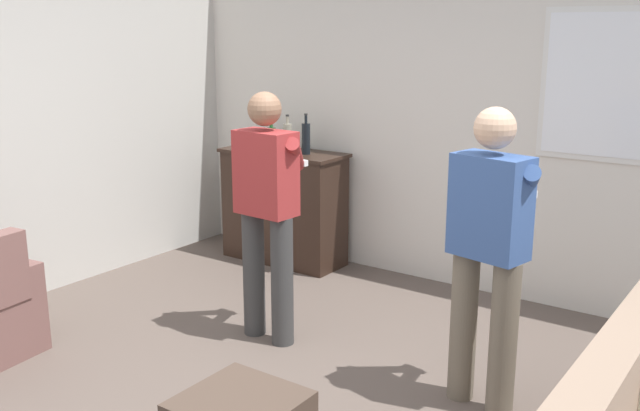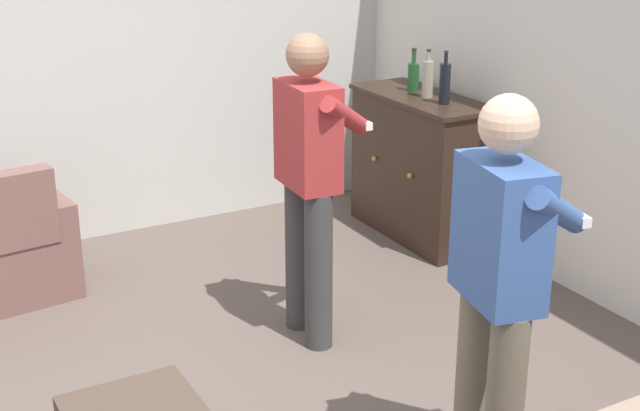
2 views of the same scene
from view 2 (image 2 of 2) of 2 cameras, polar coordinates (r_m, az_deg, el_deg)
name	(u,v)px [view 2 (image 2 of 2)]	position (r m, az deg, el deg)	size (l,w,h in m)	color
wall_side_left	(35,42)	(6.19, -17.79, 9.93)	(0.12, 5.20, 2.80)	beige
sideboard_cabinet	(419,167)	(6.27, 6.39, 2.49)	(1.15, 0.49, 1.01)	black
bottle_wine_green	(413,75)	(6.26, 6.00, 8.28)	(0.08, 0.08, 0.30)	#1E4C23
bottle_liquor_amber	(428,78)	(6.08, 6.91, 8.08)	(0.08, 0.08, 0.33)	gray
bottle_spirits_clear	(445,83)	(5.90, 7.99, 7.78)	(0.07, 0.07, 0.35)	black
person_standing_left	(310,175)	(4.67, -0.64, 1.96)	(0.56, 0.49, 1.68)	#383838
person_standing_right	(499,285)	(3.47, 11.40, -5.01)	(0.55, 0.51, 1.68)	#6B6051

